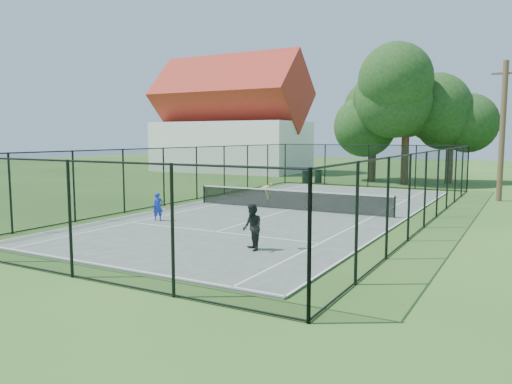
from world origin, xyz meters
The scene contains 13 objects.
ground centered at (0.00, 0.00, 0.00)m, with size 120.00×120.00×0.00m, color #25511B.
tennis_court centered at (0.00, 0.00, 0.03)m, with size 11.00×24.00×0.06m, color #515F57.
tennis_net centered at (0.00, 0.00, 0.58)m, with size 10.08×0.08×0.95m.
fence centered at (0.00, 0.00, 1.50)m, with size 13.10×26.10×3.00m.
tree_near_left centered at (-1.01, 17.57, 4.98)m, with size 6.21×6.21×8.10m.
tree_near_mid centered at (1.78, 16.34, 5.81)m, with size 7.20×7.20×9.42m.
tree_near_right centered at (4.58, 18.73, 4.72)m, with size 5.39×5.39×7.44m.
building centered at (-17.00, 22.00, 4.93)m, with size 15.30×8.15×11.87m.
trash_bin_left centered at (-5.09, 13.70, 0.48)m, with size 0.58×0.58×0.94m.
trash_bin_right centered at (-4.22, 14.12, 0.52)m, with size 0.58×0.58×1.03m.
utility_pole centered at (8.58, 9.00, 3.89)m, with size 1.40×0.30×7.65m.
player_blue centered at (-3.47, -5.52, 0.65)m, with size 0.83×0.51×1.17m.
player_black centered at (2.64, -8.35, 0.79)m, with size 0.88×1.10×2.06m.
Camera 1 is at (10.09, -21.55, 3.57)m, focal length 35.00 mm.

